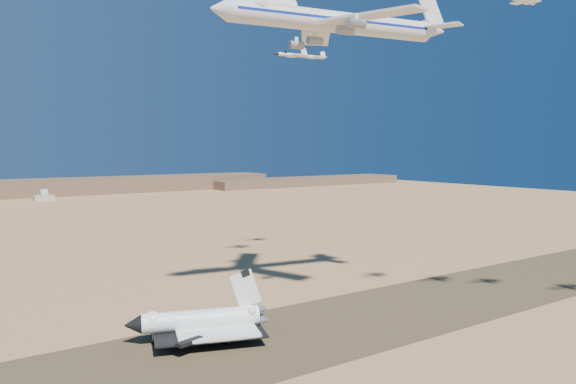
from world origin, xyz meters
TOP-DOWN VIEW (x-y plane):
  - ground at (0.00, 0.00)m, footprint 1200.00×1200.00m
  - runway at (0.00, 0.00)m, footprint 600.00×50.00m
  - ridgeline at (65.32, 527.31)m, footprint 960.00×90.00m
  - shuttle at (-14.10, 11.09)m, footprint 39.92×32.32m
  - carrier_747 at (32.51, 12.49)m, footprint 86.08×65.61m
  - crew_a at (-10.01, 4.24)m, footprint 0.65×0.76m
  - crew_b at (-9.80, 2.38)m, footprint 0.67×0.97m
  - crew_c at (-7.20, 3.93)m, footprint 0.90×1.05m
  - chase_jet_a at (66.05, -33.07)m, footprint 14.11×7.52m
  - chase_jet_e at (53.57, 62.20)m, footprint 16.15×9.00m
  - chase_jet_f at (74.12, 74.80)m, footprint 14.90×8.28m

SIDE VIEW (x-z plane):
  - ground at x=0.00m, z-range 0.00..0.00m
  - runway at x=0.00m, z-range 0.00..0.06m
  - crew_c at x=-7.20m, z-range 0.06..1.66m
  - crew_a at x=-10.01m, z-range 0.06..1.84m
  - crew_b at x=-9.80m, z-range 0.06..1.88m
  - shuttle at x=-14.10m, z-range -4.49..14.94m
  - ridgeline at x=65.32m, z-range -1.37..16.63m
  - chase_jet_e at x=53.57m, z-range 89.71..93.75m
  - carrier_747 at x=32.51m, z-range 82.98..104.34m
  - chase_jet_f at x=74.12m, z-range 92.61..96.33m
  - chase_jet_a at x=66.05m, z-range 93.87..97.38m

